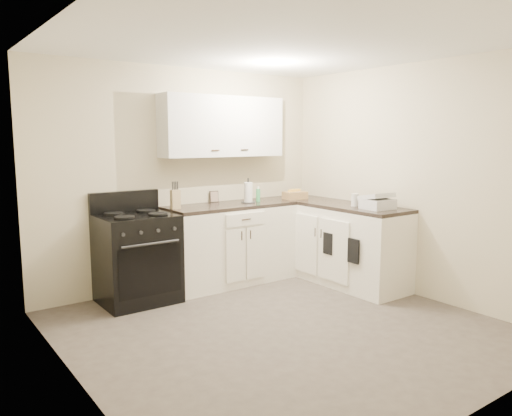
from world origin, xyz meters
TOP-DOWN VIEW (x-y plane):
  - floor at (0.00, 0.00)m, footprint 3.60×3.60m
  - ceiling at (0.00, 0.00)m, footprint 3.60×3.60m
  - wall_back at (0.00, 1.80)m, footprint 3.60×0.00m
  - wall_right at (1.80, 0.00)m, footprint 0.00×3.60m
  - wall_left at (-1.80, 0.00)m, footprint 0.00×3.60m
  - wall_front at (0.00, -1.80)m, footprint 3.60×0.00m
  - base_cabinets_back at (0.43, 1.50)m, footprint 1.55×0.60m
  - base_cabinets_right at (1.50, 0.85)m, footprint 0.60×1.90m
  - countertop_back at (0.43, 1.50)m, footprint 1.55×0.60m
  - countertop_right at (1.50, 0.85)m, footprint 0.60×1.90m
  - upper_cabinets at (0.43, 1.65)m, footprint 1.55×0.30m
  - stove at (-0.76, 1.48)m, footprint 0.76×0.65m
  - knife_block at (-0.27, 1.53)m, footprint 0.10×0.10m
  - paper_towel at (0.67, 1.48)m, footprint 0.11×0.11m
  - soap_bottle at (0.82, 1.49)m, footprint 0.06×0.06m
  - picture_frame at (0.36, 1.76)m, footprint 0.11×0.05m
  - wicker_basket at (1.36, 1.43)m, footprint 0.30×0.22m
  - countertop_grill at (1.50, 0.21)m, footprint 0.32×0.31m
  - glass_jar at (1.47, 0.52)m, footprint 0.11×0.11m
  - oven_mitt_near at (1.18, 0.25)m, footprint 0.02×0.15m
  - oven_mitt_far at (1.18, 0.64)m, footprint 0.02×0.14m

SIDE VIEW (x-z plane):
  - floor at x=0.00m, z-range 0.00..0.00m
  - base_cabinets_back at x=0.43m, z-range 0.00..0.90m
  - base_cabinets_right at x=1.50m, z-range 0.00..0.90m
  - stove at x=-0.76m, z-range 0.00..0.92m
  - oven_mitt_near at x=1.18m, z-range 0.37..0.64m
  - oven_mitt_far at x=1.18m, z-range 0.40..0.64m
  - countertop_back at x=0.43m, z-range 0.90..0.94m
  - countertop_right at x=1.50m, z-range 0.90..0.94m
  - wicker_basket at x=1.36m, z-range 0.94..1.03m
  - countertop_grill at x=1.50m, z-range 0.94..1.05m
  - picture_frame at x=0.36m, z-range 0.94..1.08m
  - glass_jar at x=1.47m, z-range 0.94..1.08m
  - soap_bottle at x=0.82m, z-range 0.94..1.09m
  - knife_block at x=-0.27m, z-range 0.94..1.15m
  - paper_towel at x=0.67m, z-range 0.94..1.18m
  - wall_back at x=0.00m, z-range -0.55..3.05m
  - wall_right at x=1.80m, z-range -0.55..3.05m
  - wall_left at x=-1.80m, z-range -0.55..3.05m
  - wall_front at x=0.00m, z-range -0.55..3.05m
  - upper_cabinets at x=0.43m, z-range 1.49..2.19m
  - ceiling at x=0.00m, z-range 2.50..2.50m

